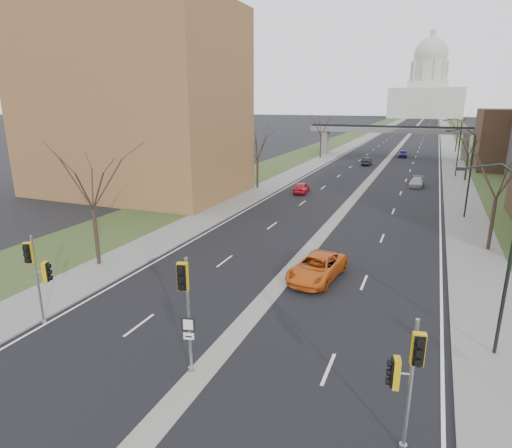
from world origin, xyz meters
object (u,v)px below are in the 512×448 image
Objects in this scene: signal_pole_left at (37,268)px; signal_pole_right at (407,370)px; car_right_near at (317,267)px; car_right_far at (403,153)px; car_left_near at (302,188)px; signal_pole_median at (185,297)px; car_left_far at (367,161)px; car_right_mid at (417,182)px.

signal_pole_right is at bearing -30.71° from signal_pole_left.
signal_pole_left is at bearing -128.47° from car_right_near.
signal_pole_right is at bearing -87.47° from car_right_far.
signal_pole_left is 1.20× the size of car_left_near.
signal_pole_median is 0.93× the size of car_right_near.
signal_pole_left is 1.16× the size of car_left_far.
car_right_mid is at bearing 46.28° from signal_pole_left.
signal_pole_left reaches higher than car_left_far.
car_right_far is (2.87, 81.52, -2.91)m from signal_pole_median.
car_left_far is at bearing -102.80° from car_left_near.
car_left_near is at bearing -103.47° from car_right_far.
car_right_near is 69.37m from car_right_far.
signal_pole_median reaches higher than car_right_near.
signal_pole_right is at bearing 97.92° from car_left_far.
signal_pole_right is at bearing -85.90° from car_right_mid.
car_right_far reaches higher than car_left_near.
signal_pole_median is 1.25× the size of car_left_far.
car_left_near is 0.94× the size of car_right_far.
car_right_far is at bearing 99.42° from car_right_mid.
car_right_mid is at bearing 67.58° from signal_pole_median.
signal_pole_left reaches higher than car_right_near.
signal_pole_left is at bearing -106.59° from car_right_mid.
car_right_near is (-6.19, 13.13, -2.39)m from signal_pole_right.
car_left_far is at bearing 77.95° from signal_pole_median.
signal_pole_right reaches higher than car_right_mid.
signal_pole_right is at bearing -20.56° from signal_pole_median.
signal_pole_left is at bearing -99.92° from car_right_far.
signal_pole_median is 1.22× the size of car_right_far.
car_left_near is at bearing 115.77° from car_right_near.
signal_pole_right is 1.16× the size of car_left_far.
signal_pole_median reaches higher than car_right_far.
car_right_far reaches higher than car_left_far.
signal_pole_median is (9.16, -0.85, 0.47)m from signal_pole_left.
car_right_near is at bearing 19.51° from signal_pole_left.
signal_pole_right is 14.71m from car_right_near.
signal_pole_left is 0.86× the size of car_right_near.
car_right_near is at bearing 64.69° from signal_pole_median.
car_left_near is at bearing 85.34° from signal_pole_median.
car_right_far is (12.02, 80.67, -2.44)m from signal_pole_left.
car_right_far is (5.27, 14.74, 0.04)m from car_left_far.
car_right_near is at bearing 102.72° from signal_pole_right.
signal_pole_median is at bearing -94.02° from car_right_near.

